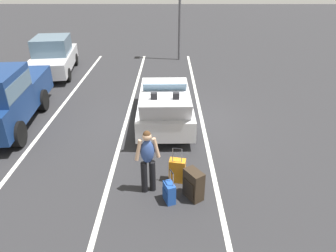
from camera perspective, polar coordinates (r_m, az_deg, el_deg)
ground_plane at (r=10.78m, az=-0.56°, el=0.88°), size 80.00×80.00×0.00m
lot_line_near at (r=10.85m, az=6.40°, el=0.86°), size 18.00×0.12×0.01m
lot_line_mid at (r=10.89m, az=-7.87°, el=0.88°), size 18.00×0.12×0.01m
lot_line_far at (r=11.58m, az=-21.22°, el=0.85°), size 18.00×0.12×0.01m
convertible_car at (r=10.71m, az=-0.58°, el=4.19°), size 4.24×1.91×1.51m
suitcase_large_black at (r=7.20m, az=4.80°, el=-10.93°), size 0.55×0.50×0.74m
suitcase_medium_bright at (r=7.72m, az=1.77°, el=-8.32°), size 0.31×0.44×1.01m
suitcase_small_carryon at (r=7.14m, az=0.22°, el=-12.39°), size 0.39×0.32×0.84m
traveler_person at (r=7.07m, az=-3.84°, el=-6.10°), size 0.29×0.60×1.65m
parked_sedan_far at (r=16.78m, az=-20.73°, el=12.19°), size 4.71×2.43×1.82m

